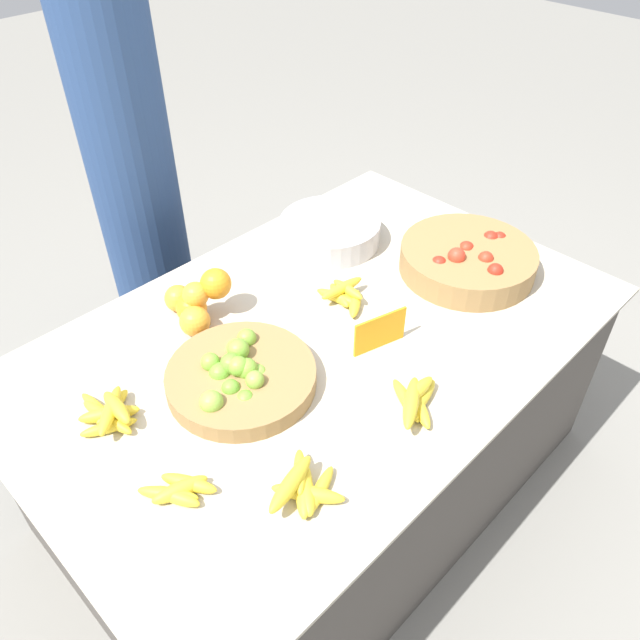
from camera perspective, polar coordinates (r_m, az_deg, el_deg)
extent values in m
plane|color=gray|center=(2.12, 0.00, -14.14)|extent=(12.00, 12.00, 0.00)
cube|color=#4C4742|center=(1.88, 0.00, -8.66)|extent=(1.52, 0.99, 0.62)
cube|color=#BCB29E|center=(1.65, 0.00, -1.48)|extent=(1.58, 1.03, 0.01)
cylinder|color=olive|center=(1.51, -7.20, -5.26)|extent=(0.36, 0.36, 0.05)
sphere|color=#7AB238|center=(1.48, -7.47, -4.22)|extent=(0.05, 0.05, 0.05)
sphere|color=#89BC42|center=(1.56, -7.64, -2.60)|extent=(0.05, 0.05, 0.05)
sphere|color=#6BA333|center=(1.50, -9.12, -4.84)|extent=(0.05, 0.05, 0.05)
sphere|color=#89BC42|center=(1.50, -5.72, -4.93)|extent=(0.05, 0.05, 0.05)
sphere|color=#7AB238|center=(1.56, -6.72, -1.66)|extent=(0.05, 0.05, 0.05)
sphere|color=#89BC42|center=(1.43, -9.89, -7.41)|extent=(0.05, 0.05, 0.05)
sphere|color=#6BA333|center=(1.46, -8.17, -6.19)|extent=(0.04, 0.04, 0.04)
sphere|color=#89BC42|center=(1.45, -5.98, -5.47)|extent=(0.04, 0.04, 0.04)
sphere|color=#7AB238|center=(1.48, -6.71, -4.46)|extent=(0.05, 0.05, 0.05)
sphere|color=#6BA333|center=(1.49, -8.14, -3.99)|extent=(0.05, 0.05, 0.05)
sphere|color=#89BC42|center=(1.50, -6.87, -4.81)|extent=(0.05, 0.05, 0.05)
sphere|color=#7AB238|center=(1.51, -7.48, -2.70)|extent=(0.05, 0.05, 0.05)
sphere|color=#7AB238|center=(1.51, -10.00, -3.81)|extent=(0.05, 0.05, 0.05)
sphere|color=#6BA333|center=(1.45, -6.84, -7.24)|extent=(0.05, 0.05, 0.05)
cylinder|color=olive|center=(1.90, 13.32, 5.38)|extent=(0.40, 0.40, 0.08)
sphere|color=red|center=(1.90, 12.66, 5.86)|extent=(0.04, 0.04, 0.04)
sphere|color=red|center=(1.96, 16.07, 7.16)|extent=(0.04, 0.04, 0.04)
sphere|color=red|center=(1.85, 9.87, 4.94)|extent=(0.04, 0.04, 0.04)
sphere|color=red|center=(1.88, 13.20, 6.38)|extent=(0.04, 0.04, 0.04)
sphere|color=red|center=(1.88, 14.50, 4.89)|extent=(0.05, 0.05, 0.05)
sphere|color=red|center=(1.85, 14.90, 5.41)|extent=(0.05, 0.05, 0.05)
sphere|color=red|center=(1.89, 11.72, 5.18)|extent=(0.05, 0.05, 0.05)
sphere|color=red|center=(1.95, 15.31, 7.18)|extent=(0.05, 0.05, 0.05)
sphere|color=red|center=(1.80, 15.72, 4.33)|extent=(0.04, 0.04, 0.04)
sphere|color=red|center=(1.89, 13.22, 6.31)|extent=(0.05, 0.05, 0.05)
sphere|color=red|center=(1.81, 10.80, 5.06)|extent=(0.05, 0.05, 0.05)
sphere|color=red|center=(1.82, 12.37, 5.72)|extent=(0.05, 0.05, 0.05)
sphere|color=orange|center=(1.66, -11.36, -0.10)|extent=(0.08, 0.08, 0.08)
sphere|color=orange|center=(1.75, -12.85, 1.95)|extent=(0.07, 0.07, 0.07)
sphere|color=orange|center=(1.70, -11.66, 1.06)|extent=(0.08, 0.08, 0.08)
sphere|color=orange|center=(1.67, -11.31, 2.28)|extent=(0.07, 0.07, 0.07)
sphere|color=orange|center=(1.67, -9.51, 3.29)|extent=(0.08, 0.08, 0.08)
cylinder|color=#B7B7BF|center=(1.98, 0.91, 8.14)|extent=(0.31, 0.31, 0.08)
cube|color=orange|center=(1.58, 5.50, -1.07)|extent=(0.15, 0.05, 0.10)
ellipsoid|color=yellow|center=(1.31, -1.46, -15.17)|extent=(0.12, 0.12, 0.04)
ellipsoid|color=yellow|center=(1.31, -1.49, -15.23)|extent=(0.12, 0.12, 0.03)
ellipsoid|color=yellow|center=(1.31, -0.01, -15.31)|extent=(0.13, 0.07, 0.03)
ellipsoid|color=yellow|center=(1.30, -1.29, -15.45)|extent=(0.09, 0.11, 0.04)
ellipsoid|color=yellow|center=(1.30, -1.10, -15.58)|extent=(0.11, 0.15, 0.03)
ellipsoid|color=yellow|center=(1.31, -1.87, -13.69)|extent=(0.09, 0.10, 0.03)
ellipsoid|color=yellow|center=(1.28, -2.71, -14.73)|extent=(0.16, 0.07, 0.03)
ellipsoid|color=yellow|center=(1.34, -11.91, -14.40)|extent=(0.09, 0.12, 0.03)
ellipsoid|color=yellow|center=(1.33, -13.10, -15.44)|extent=(0.07, 0.11, 0.03)
ellipsoid|color=yellow|center=(1.34, -13.74, -15.21)|extent=(0.10, 0.12, 0.03)
ellipsoid|color=yellow|center=(1.34, -12.67, -14.89)|extent=(0.12, 0.06, 0.03)
ellipsoid|color=yellow|center=(1.49, -18.76, -9.27)|extent=(0.13, 0.08, 0.03)
ellipsoid|color=yellow|center=(1.51, -18.72, -8.16)|extent=(0.13, 0.10, 0.03)
ellipsoid|color=yellow|center=(1.53, -19.44, -7.83)|extent=(0.03, 0.15, 0.03)
ellipsoid|color=yellow|center=(1.50, -18.89, -8.40)|extent=(0.06, 0.16, 0.03)
ellipsoid|color=yellow|center=(1.52, -18.43, -7.54)|extent=(0.11, 0.07, 0.03)
ellipsoid|color=yellow|center=(1.48, -18.64, -7.84)|extent=(0.13, 0.12, 0.03)
ellipsoid|color=yellow|center=(1.48, -18.09, -7.59)|extent=(0.04, 0.12, 0.03)
ellipsoid|color=yellow|center=(1.75, 1.78, 2.28)|extent=(0.07, 0.12, 0.03)
ellipsoid|color=yellow|center=(1.74, 1.70, 2.05)|extent=(0.06, 0.14, 0.03)
ellipsoid|color=yellow|center=(1.75, 2.39, 2.24)|extent=(0.08, 0.14, 0.03)
ellipsoid|color=yellow|center=(1.72, 3.23, 1.52)|extent=(0.11, 0.09, 0.03)
ellipsoid|color=yellow|center=(1.74, 2.55, 2.82)|extent=(0.03, 0.11, 0.03)
ellipsoid|color=yellow|center=(1.74, 2.02, 2.94)|extent=(0.15, 0.04, 0.03)
ellipsoid|color=yellow|center=(1.46, 9.05, -7.89)|extent=(0.09, 0.12, 0.03)
ellipsoid|color=yellow|center=(1.47, 9.09, -7.31)|extent=(0.16, 0.07, 0.03)
ellipsoid|color=yellow|center=(1.47, 7.86, -7.26)|extent=(0.09, 0.14, 0.03)
ellipsoid|color=yellow|center=(1.43, 8.35, -7.47)|extent=(0.15, 0.11, 0.03)
ellipsoid|color=yellow|center=(1.46, 8.91, -6.40)|extent=(0.11, 0.04, 0.03)
cylinder|color=navy|center=(2.20, -16.61, 12.02)|extent=(0.28, 0.28, 1.48)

